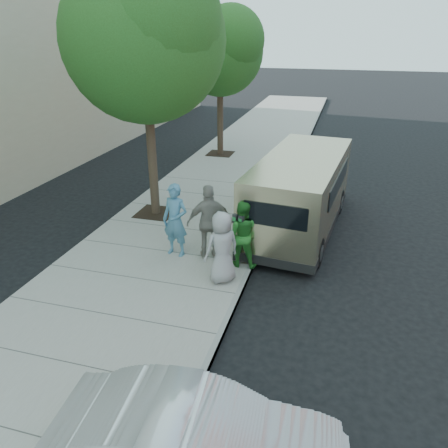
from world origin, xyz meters
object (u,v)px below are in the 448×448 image
at_px(person_striped_polo, 210,222).
at_px(tree_near, 145,33).
at_px(parking_meter, 238,230).
at_px(van, 301,192).
at_px(person_officer, 175,220).
at_px(tree_far, 221,48).
at_px(person_gray_shirt, 222,248).
at_px(sedan, 199,445).
at_px(person_green_shirt, 242,234).

bearing_deg(person_striped_polo, tree_near, -66.41).
bearing_deg(parking_meter, van, 88.00).
distance_m(tree_near, person_officer, 5.32).
relative_size(tree_far, person_striped_polo, 3.24).
height_order(parking_meter, person_officer, person_officer).
distance_m(tree_far, person_gray_shirt, 12.10).
bearing_deg(sedan, tree_far, 10.05).
relative_size(van, person_officer, 3.27).
distance_m(tree_far, person_striped_polo, 10.96).
relative_size(van, person_gray_shirt, 3.64).
bearing_deg(tree_near, person_striped_polo, -42.99).
bearing_deg(person_officer, van, 53.39).
bearing_deg(person_officer, person_striped_polo, 14.41).
distance_m(tree_near, person_striped_polo, 5.62).
distance_m(tree_far, person_officer, 10.86).
height_order(tree_near, person_officer, tree_near).
relative_size(person_officer, person_gray_shirt, 1.11).
xyz_separation_m(tree_far, person_striped_polo, (2.56, -9.99, -3.73)).
xyz_separation_m(parking_meter, person_striped_polo, (-0.83, 0.30, -0.03)).
xyz_separation_m(tree_near, van, (4.57, 0.32, -4.32)).
relative_size(parking_meter, person_gray_shirt, 0.81).
bearing_deg(parking_meter, person_gray_shirt, -86.34).
bearing_deg(person_striped_polo, tree_far, -99.04).
distance_m(tree_near, van, 6.30).
distance_m(parking_meter, person_green_shirt, 0.23).
xyz_separation_m(tree_near, parking_meter, (3.39, -2.69, -4.36)).
bearing_deg(person_gray_shirt, person_officer, -74.97).
xyz_separation_m(parking_meter, person_green_shirt, (0.07, 0.14, -0.17)).
bearing_deg(parking_meter, person_striped_polo, 179.17).
distance_m(van, sedan, 8.62).
bearing_deg(person_officer, person_green_shirt, 6.95).
bearing_deg(van, person_gray_shirt, -104.43).
relative_size(sedan, person_officer, 2.03).
xyz_separation_m(tree_far, person_green_shirt, (3.45, -10.15, -3.87)).
bearing_deg(person_striped_polo, sedan, 82.64).
distance_m(person_officer, person_gray_shirt, 1.81).
bearing_deg(person_gray_shirt, sedan, 59.49).
relative_size(tree_far, parking_meter, 4.56).
distance_m(van, person_officer, 4.03).
height_order(tree_near, person_striped_polo, tree_near).
xyz_separation_m(tree_far, person_gray_shirt, (3.18, -11.02, -3.85)).
bearing_deg(person_striped_polo, person_gray_shirt, 97.66).
xyz_separation_m(parking_meter, van, (1.18, 3.01, 0.04)).
xyz_separation_m(person_green_shirt, person_gray_shirt, (-0.27, -0.87, 0.01)).
height_order(person_officer, person_gray_shirt, person_officer).
height_order(tree_far, person_officer, tree_far).
distance_m(sedan, person_officer, 6.39).
relative_size(tree_far, person_officer, 3.32).
bearing_deg(van, tree_far, 127.94).
distance_m(van, person_striped_polo, 3.37).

